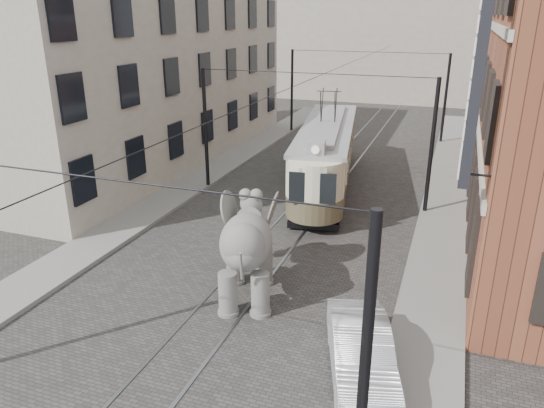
% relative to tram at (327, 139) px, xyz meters
% --- Properties ---
extents(ground, '(120.00, 120.00, 0.00)m').
position_rel_tram_xyz_m(ground, '(-0.03, -8.34, -2.45)').
color(ground, '#3E3B39').
extents(tram_rails, '(1.54, 80.00, 0.02)m').
position_rel_tram_xyz_m(tram_rails, '(-0.03, -8.34, -2.44)').
color(tram_rails, slate).
rests_on(tram_rails, ground).
extents(sidewalk_right, '(2.00, 60.00, 0.15)m').
position_rel_tram_xyz_m(sidewalk_right, '(5.97, -8.34, -2.38)').
color(sidewalk_right, slate).
rests_on(sidewalk_right, ground).
extents(sidewalk_left, '(2.00, 60.00, 0.15)m').
position_rel_tram_xyz_m(sidewalk_left, '(-6.53, -8.34, -2.38)').
color(sidewalk_left, slate).
rests_on(sidewalk_left, ground).
extents(stucco_building, '(7.00, 24.00, 10.00)m').
position_rel_tram_xyz_m(stucco_building, '(-11.03, 1.66, 2.55)').
color(stucco_building, gray).
rests_on(stucco_building, ground).
extents(distant_block, '(28.00, 10.00, 14.00)m').
position_rel_tram_xyz_m(distant_block, '(-0.03, 31.66, 4.55)').
color(distant_block, gray).
rests_on(distant_block, ground).
extents(catenary, '(11.00, 30.20, 6.00)m').
position_rel_tram_xyz_m(catenary, '(-0.23, -3.34, 0.55)').
color(catenary, black).
rests_on(catenary, ground).
extents(tram, '(4.54, 12.62, 4.91)m').
position_rel_tram_xyz_m(tram, '(0.00, 0.00, 0.00)').
color(tram, beige).
rests_on(tram, ground).
extents(elephant, '(4.07, 5.51, 3.02)m').
position_rel_tram_xyz_m(elephant, '(0.45, -11.76, -0.95)').
color(elephant, slate).
rests_on(elephant, ground).
extents(parked_car, '(2.61, 4.33, 1.35)m').
position_rel_tram_xyz_m(parked_car, '(4.50, -14.24, -1.78)').
color(parked_car, '#ABABAF').
rests_on(parked_car, ground).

